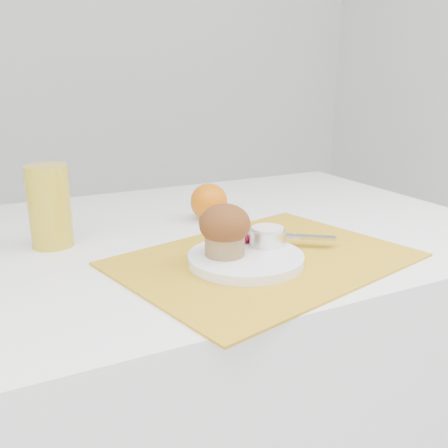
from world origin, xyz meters
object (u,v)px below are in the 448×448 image
plate (246,259)px  muffin (225,229)px  table (201,389)px  orange (209,202)px  juice_glass (49,206)px

plate → muffin: bearing=155.5°
table → orange: 0.42m
orange → juice_glass: (-0.33, -0.02, 0.04)m
orange → muffin: bearing=-109.6°
plate → orange: orange is taller
juice_glass → muffin: juice_glass is taller
orange → juice_glass: size_ratio=0.53×
muffin → juice_glass: bearing=135.8°
plate → juice_glass: (-0.27, 0.25, 0.06)m
table → orange: orange is taller
juice_glass → muffin: size_ratio=1.76×
plate → muffin: (-0.03, 0.01, 0.05)m
table → juice_glass: (-0.28, 0.04, 0.45)m
juice_glass → orange: bearing=4.2°
plate → orange: 0.28m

